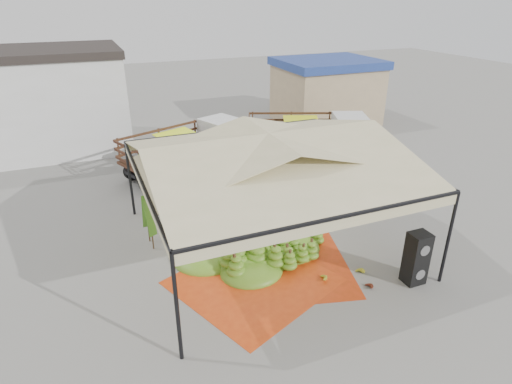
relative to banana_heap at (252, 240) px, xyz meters
name	(u,v)px	position (x,y,z in m)	size (l,w,h in m)	color
ground	(267,243)	(0.76, 0.44, -0.55)	(90.00, 90.00, 0.00)	slate
canopy_tent	(268,155)	(0.76, 0.44, 2.75)	(8.10, 8.10, 4.00)	black
building_tan	(326,90)	(10.76, 13.44, 1.52)	(6.30, 5.30, 4.10)	tan
tarp_left	(253,281)	(-0.51, -1.42, -0.55)	(4.19, 3.99, 0.01)	#D54814
tarp_right	(286,264)	(0.82, -0.99, -0.55)	(3.88, 4.08, 0.01)	red
banana_heap	(252,240)	(0.00, 0.00, 0.00)	(5.15, 4.23, 1.10)	#43811A
hand_yellow_a	(322,277)	(1.45, -2.15, -0.45)	(0.45, 0.37, 0.20)	gold
hand_yellow_b	(360,271)	(2.71, -2.33, -0.46)	(0.43, 0.35, 0.19)	gold
hand_red_a	(368,286)	(2.51, -3.04, -0.46)	(0.41, 0.33, 0.19)	#5F2315
hand_red_b	(416,268)	(4.46, -2.85, -0.46)	(0.42, 0.34, 0.19)	#572D13
hand_green	(238,269)	(-0.76, -0.77, -0.44)	(0.48, 0.39, 0.22)	#537B19
hanging_bunches	(277,161)	(1.54, 1.42, 2.07)	(4.74, 0.24, 0.20)	#557A19
speaker_stack	(416,258)	(3.97, -3.26, 0.29)	(0.61, 0.53, 1.68)	black
banana_leaves	(155,246)	(-2.94, 1.72, -0.55)	(0.96, 1.36, 3.70)	#3E7C21
vendor	(194,172)	(-0.40, 5.76, 0.29)	(0.61, 0.40, 1.68)	gray
truck_left	(191,144)	(0.10, 8.19, 0.77)	(6.61, 4.36, 2.15)	#452B17
truck_right	(312,131)	(6.65, 7.93, 0.76)	(6.53, 4.26, 2.13)	#502F1A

